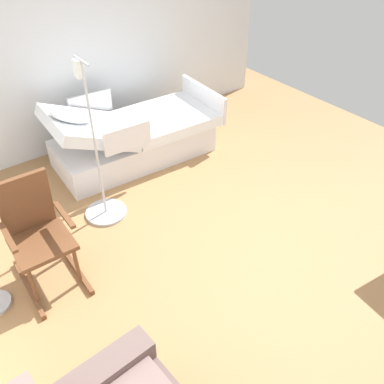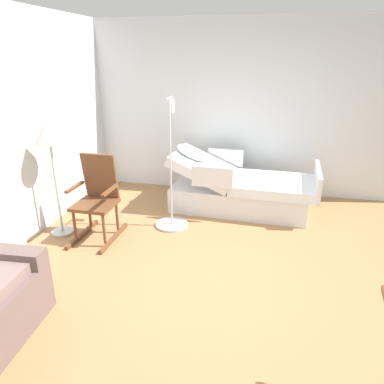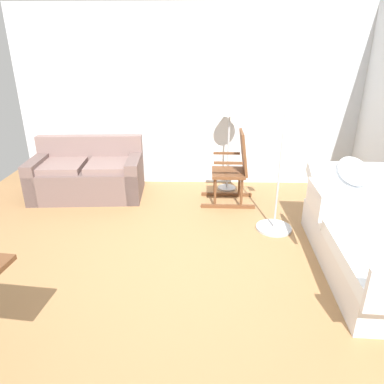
{
  "view_description": "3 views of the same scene",
  "coord_description": "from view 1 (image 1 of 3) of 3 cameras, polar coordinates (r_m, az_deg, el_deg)",
  "views": [
    {
      "loc": [
        -2.21,
        2.19,
        2.93
      ],
      "look_at": [
        0.04,
        0.48,
        0.74
      ],
      "focal_mm": 38.82,
      "sensor_mm": 36.0,
      "label": 1
    },
    {
      "loc": [
        -3.14,
        -0.31,
        2.16
      ],
      "look_at": [
        0.3,
        0.42,
        0.81
      ],
      "focal_mm": 33.57,
      "sensor_mm": 36.0,
      "label": 2
    },
    {
      "loc": [
        0.13,
        -3.03,
        2.11
      ],
      "look_at": [
        0.05,
        0.51,
        0.64
      ],
      "focal_mm": 32.83,
      "sensor_mm": 36.0,
      "label": 3
    }
  ],
  "objects": [
    {
      "name": "ground_plane",
      "position": [
        4.27,
        5.47,
        -5.74
      ],
      "size": [
        6.48,
        6.48,
        0.0
      ],
      "primitive_type": "plane",
      "color": "#9E7247"
    },
    {
      "name": "side_wall",
      "position": [
        5.55,
        -13.26,
        20.31
      ],
      "size": [
        0.1,
        5.18,
        2.7
      ],
      "primitive_type": "cube",
      "color": "silver",
      "rests_on": "ground"
    },
    {
      "name": "hospital_bed",
      "position": [
        5.28,
        -8.04,
        7.47
      ],
      "size": [
        1.09,
        2.15,
        0.97
      ],
      "color": "silver",
      "rests_on": "ground"
    },
    {
      "name": "rocking_chair",
      "position": [
        3.76,
        -20.46,
        -5.42
      ],
      "size": [
        0.77,
        0.51,
        1.05
      ],
      "color": "brown",
      "rests_on": "ground"
    },
    {
      "name": "iv_pole",
      "position": [
        4.44,
        -12.12,
        -0.37
      ],
      "size": [
        0.44,
        0.44,
        1.69
      ],
      "color": "#B2B5BA",
      "rests_on": "ground"
    }
  ]
}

